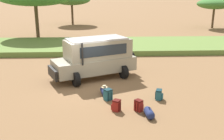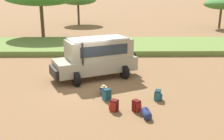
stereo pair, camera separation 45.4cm
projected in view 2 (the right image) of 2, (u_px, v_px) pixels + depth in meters
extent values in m
plane|color=olive|center=(87.00, 85.00, 14.93)|extent=(320.00, 320.00, 0.00)
cube|color=olive|center=(96.00, 45.00, 24.53)|extent=(120.00, 7.00, 0.44)
cube|color=gray|center=(95.00, 64.00, 15.96)|extent=(5.25, 3.75, 0.84)
cube|color=gray|center=(99.00, 48.00, 15.78)|extent=(4.22, 3.20, 1.10)
cube|color=#232D38|center=(74.00, 52.00, 15.18)|extent=(0.70, 1.44, 0.77)
cube|color=#232D38|center=(105.00, 51.00, 14.99)|extent=(2.70, 1.25, 0.60)
cube|color=#232D38|center=(93.00, 45.00, 16.55)|extent=(2.70, 1.25, 0.60)
cube|color=#B7B7B7|center=(98.00, 39.00, 15.59)|extent=(3.83, 2.97, 0.10)
cube|color=black|center=(53.00, 72.00, 14.97)|extent=(0.81, 1.54, 0.56)
cylinder|color=black|center=(83.00, 54.00, 14.39)|extent=(0.10, 0.10, 1.25)
cylinder|color=black|center=(76.00, 79.00, 14.63)|extent=(0.58, 0.84, 0.80)
cylinder|color=black|center=(67.00, 70.00, 16.31)|extent=(0.58, 0.84, 0.80)
cylinder|color=black|center=(125.00, 72.00, 15.86)|extent=(0.58, 0.84, 0.80)
cylinder|color=black|center=(111.00, 64.00, 17.54)|extent=(0.58, 0.84, 0.80)
cylinder|color=black|center=(132.00, 58.00, 16.97)|extent=(0.50, 0.76, 0.74)
cube|color=maroon|center=(136.00, 106.00, 11.54)|extent=(0.41, 0.42, 0.46)
cube|color=maroon|center=(139.00, 107.00, 11.66)|extent=(0.23, 0.25, 0.25)
cube|color=#4D100E|center=(136.00, 101.00, 11.47)|extent=(0.41, 0.41, 0.07)
cylinder|color=#4D100E|center=(133.00, 107.00, 11.51)|extent=(0.04, 0.04, 0.39)
cylinder|color=#4D100E|center=(135.00, 108.00, 11.40)|extent=(0.04, 0.04, 0.39)
cube|color=#235B6B|center=(107.00, 95.00, 12.77)|extent=(0.47, 0.45, 0.49)
cube|color=#235B6B|center=(105.00, 95.00, 12.93)|extent=(0.27, 0.22, 0.27)
cube|color=#13323A|center=(107.00, 90.00, 12.69)|extent=(0.46, 0.45, 0.07)
cylinder|color=#13323A|center=(107.00, 97.00, 12.59)|extent=(0.04, 0.04, 0.42)
cylinder|color=#13323A|center=(110.00, 96.00, 12.68)|extent=(0.04, 0.04, 0.42)
cube|color=maroon|center=(114.00, 106.00, 11.58)|extent=(0.40, 0.41, 0.46)
cube|color=maroon|center=(111.00, 106.00, 11.69)|extent=(0.19, 0.24, 0.25)
cube|color=#4D100E|center=(114.00, 101.00, 11.51)|extent=(0.41, 0.41, 0.07)
cylinder|color=#4D100E|center=(117.00, 107.00, 11.45)|extent=(0.04, 0.04, 0.39)
cylinder|color=#4D100E|center=(118.00, 106.00, 11.56)|extent=(0.04, 0.04, 0.39)
cube|color=#235B6B|center=(158.00, 96.00, 12.75)|extent=(0.37, 0.46, 0.44)
cube|color=#235B6B|center=(161.00, 97.00, 12.72)|extent=(0.17, 0.31, 0.24)
cube|color=#13323A|center=(158.00, 91.00, 12.68)|extent=(0.38, 0.44, 0.07)
cylinder|color=#13323A|center=(155.00, 95.00, 12.88)|extent=(0.04, 0.04, 0.38)
cylinder|color=#13323A|center=(154.00, 96.00, 12.71)|extent=(0.04, 0.04, 0.38)
cylinder|color=navy|center=(104.00, 91.00, 13.44)|extent=(0.46, 0.64, 0.36)
sphere|color=navy|center=(103.00, 89.00, 13.72)|extent=(0.36, 0.36, 0.36)
sphere|color=navy|center=(105.00, 93.00, 13.16)|extent=(0.36, 0.36, 0.36)
torus|color=#121834|center=(104.00, 87.00, 13.38)|extent=(0.05, 0.17, 0.16)
cylinder|color=beige|center=(104.00, 87.00, 13.48)|extent=(0.34, 0.34, 0.02)
cylinder|color=beige|center=(104.00, 86.00, 13.47)|extent=(0.17, 0.17, 0.09)
cylinder|color=navy|center=(146.00, 113.00, 11.02)|extent=(0.39, 0.55, 0.35)
sphere|color=navy|center=(148.00, 116.00, 10.77)|extent=(0.34, 0.34, 0.34)
sphere|color=navy|center=(145.00, 111.00, 11.27)|extent=(0.34, 0.34, 0.34)
torus|color=#121834|center=(147.00, 109.00, 10.96)|extent=(0.04, 0.17, 0.16)
cylinder|color=brown|center=(42.00, 22.00, 28.49)|extent=(0.37, 0.37, 3.71)
cylinder|color=brown|center=(79.00, 14.00, 41.34)|extent=(0.33, 0.33, 3.13)
ellipsoid|color=#3D7533|center=(78.00, 0.00, 40.68)|extent=(5.77, 6.08, 1.65)
cylinder|color=brown|center=(220.00, 19.00, 36.84)|extent=(0.30, 0.30, 2.76)
ellipsoid|color=#3D7533|center=(222.00, 4.00, 36.26)|extent=(4.84, 5.03, 1.47)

